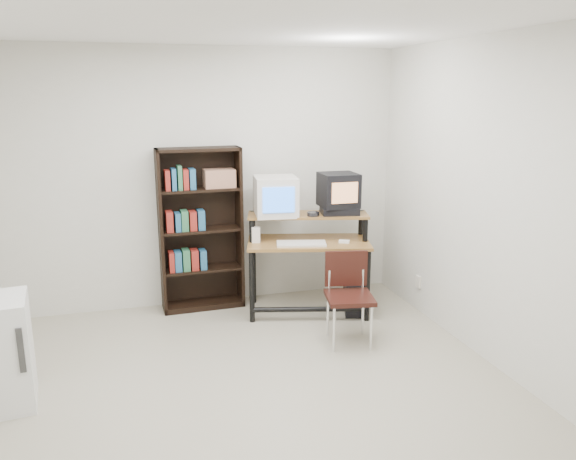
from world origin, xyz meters
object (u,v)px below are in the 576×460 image
object	(u,v)px
computer_desk	(308,245)
school_chair	(348,288)
pc_tower	(355,291)
bookshelf	(200,227)
crt_monitor	(276,196)
crt_tv	(338,190)

from	to	relation	value
computer_desk	school_chair	xyz separation A→B (m)	(0.12, -0.77, -0.20)
pc_tower	bookshelf	world-z (taller)	bookshelf
bookshelf	pc_tower	bearing A→B (deg)	-22.22
crt_monitor	crt_tv	distance (m)	0.63
pc_tower	computer_desk	bearing A→B (deg)	-177.94
computer_desk	crt_tv	size ratio (longest dim) A/B	3.64
crt_tv	computer_desk	bearing A→B (deg)	-171.79
school_chair	bookshelf	xyz separation A→B (m)	(-1.13, 1.18, 0.36)
crt_tv	bookshelf	distance (m)	1.43
computer_desk	crt_monitor	distance (m)	0.58
crt_monitor	bookshelf	xyz separation A→B (m)	(-0.72, 0.24, -0.32)
school_chair	bookshelf	size ratio (longest dim) A/B	0.49
crt_tv	pc_tower	bearing A→B (deg)	-52.53
school_chair	bookshelf	world-z (taller)	bookshelf
crt_monitor	crt_tv	world-z (taller)	crt_tv
crt_monitor	crt_tv	xyz separation A→B (m)	(0.61, -0.12, 0.05)
pc_tower	school_chair	distance (m)	0.77
pc_tower	bookshelf	xyz separation A→B (m)	(-1.46, 0.54, 0.64)
computer_desk	pc_tower	size ratio (longest dim) A/B	2.88
crt_tv	school_chair	bearing A→B (deg)	-103.68
bookshelf	crt_tv	bearing A→B (deg)	-17.38
crt_tv	school_chair	xyz separation A→B (m)	(-0.20, -0.81, -0.73)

